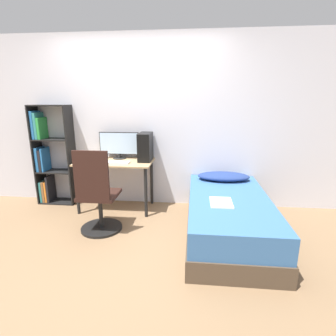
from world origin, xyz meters
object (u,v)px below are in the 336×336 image
(monitor, at_px, (119,145))
(pc_tower, at_px, (145,147))
(office_chair, at_px, (98,201))
(bed, at_px, (228,216))
(bookshelf, at_px, (49,158))
(keyboard, at_px, (115,162))

(monitor, height_order, pc_tower, pc_tower)
(office_chair, relative_size, bed, 0.56)
(monitor, bearing_deg, bookshelf, -178.56)
(bookshelf, height_order, pc_tower, bookshelf)
(bookshelf, bearing_deg, pc_tower, -2.19)
(office_chair, xyz_separation_m, bed, (1.56, 0.09, -0.17))
(bookshelf, xyz_separation_m, keyboard, (1.14, -0.27, 0.02))
(bookshelf, bearing_deg, keyboard, -13.51)
(monitor, xyz_separation_m, pc_tower, (0.41, -0.09, -0.01))
(office_chair, distance_m, keyboard, 0.69)
(office_chair, bearing_deg, bed, 3.21)
(office_chair, height_order, keyboard, office_chair)
(bookshelf, xyz_separation_m, office_chair, (1.09, -0.88, -0.31))
(bookshelf, bearing_deg, monitor, 1.44)
(office_chair, relative_size, monitor, 1.76)
(bed, height_order, monitor, monitor)
(bed, bearing_deg, keyboard, 160.94)
(pc_tower, bearing_deg, office_chair, -117.95)
(bed, relative_size, keyboard, 4.70)
(pc_tower, bearing_deg, bookshelf, 177.81)
(bed, height_order, keyboard, keyboard)
(office_chair, bearing_deg, pc_tower, 62.05)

